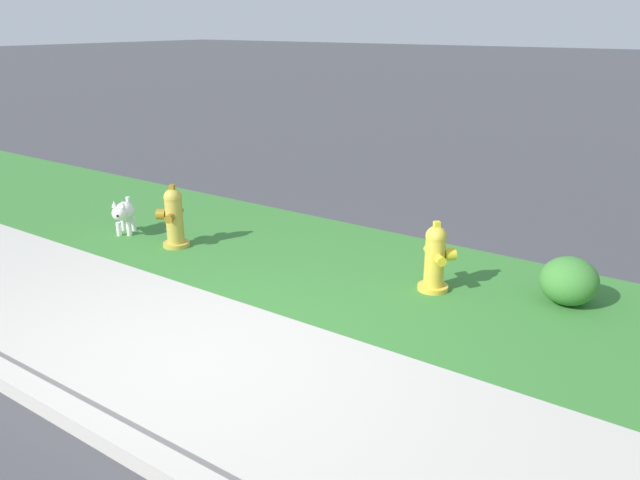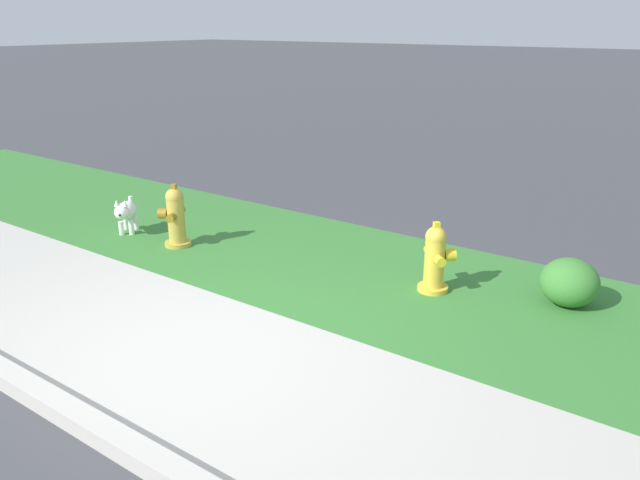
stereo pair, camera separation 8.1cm
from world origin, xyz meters
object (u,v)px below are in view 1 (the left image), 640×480
at_px(fire_hydrant_across_street, 435,258).
at_px(small_white_dog, 124,213).
at_px(fire_hydrant_at_driveway, 174,217).
at_px(shrub_bush_far_verge, 569,281).

relative_size(fire_hydrant_across_street, small_white_dog, 1.46).
relative_size(fire_hydrant_across_street, fire_hydrant_at_driveway, 0.95).
bearing_deg(fire_hydrant_at_driveway, shrub_bush_far_verge, -103.50).
bearing_deg(fire_hydrant_across_street, fire_hydrant_at_driveway, -124.86).
distance_m(fire_hydrant_across_street, fire_hydrant_at_driveway, 2.96).
relative_size(small_white_dog, shrub_bush_far_verge, 0.91).
bearing_deg(fire_hydrant_across_street, shrub_bush_far_verge, 64.99).
bearing_deg(small_white_dog, shrub_bush_far_verge, 65.61).
relative_size(fire_hydrant_at_driveway, shrub_bush_far_verge, 1.40).
distance_m(fire_hydrant_across_street, shrub_bush_far_verge, 1.19).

